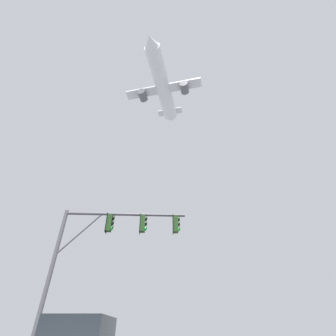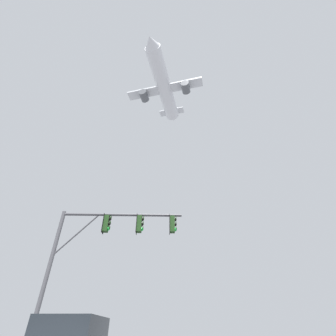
% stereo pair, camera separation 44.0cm
% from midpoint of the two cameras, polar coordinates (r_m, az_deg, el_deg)
% --- Properties ---
extents(signal_pole_near, '(6.59, 1.03, 6.73)m').
position_cam_midpoint_polar(signal_pole_near, '(13.18, -15.04, -16.16)').
color(signal_pole_near, '#4C4C51').
rests_on(signal_pole_near, ground).
extents(airplane, '(18.72, 24.23, 6.60)m').
position_cam_midpoint_polar(airplane, '(60.81, -1.52, 19.21)').
color(airplane, white).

